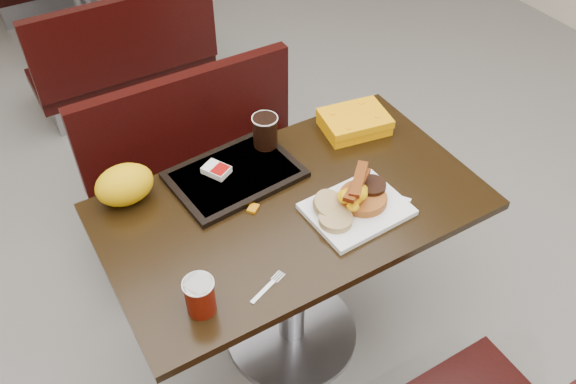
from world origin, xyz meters
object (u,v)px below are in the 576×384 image
bench_far_s (118,47)px  coffee_cup_near (200,296)px  fork (263,292)px  clamshell (354,122)px  table_near (292,277)px  knife (384,193)px  paper_bag (124,185)px  bench_near_n (209,169)px  coffee_cup_far (265,131)px  platter (357,209)px  pancake_stack (363,197)px  tray (235,175)px  hashbrown_sleeve_left (216,170)px

bench_far_s → coffee_cup_near: size_ratio=9.00×
bench_far_s → fork: 2.21m
bench_far_s → clamshell: size_ratio=4.32×
table_near → knife: size_ratio=6.76×
bench_far_s → coffee_cup_near: (-0.42, -2.12, 0.45)m
coffee_cup_near → bench_far_s: bearing=78.9°
clamshell → bench_far_s: bearing=112.7°
bench_far_s → paper_bag: size_ratio=5.39×
bench_near_n → coffee_cup_far: 0.63m
paper_bag → clamshell: bearing=-4.6°
platter → pancake_stack: (0.03, 0.01, 0.02)m
clamshell → coffee_cup_far: bearing=178.8°
coffee_cup_near → clamshell: bearing=28.5°
table_near → tray: tray is taller
tray → hashbrown_sleeve_left: (-0.05, 0.03, 0.02)m
table_near → paper_bag: 0.68m
platter → fork: size_ratio=2.27×
fork → hashbrown_sleeve_left: (0.10, 0.49, 0.03)m
bench_far_s → tray: bearing=-93.4°
coffee_cup_near → fork: size_ratio=0.83×
coffee_cup_far → bench_near_n: bearing=97.9°
bench_near_n → pancake_stack: size_ratio=6.52×
platter → tray: (-0.26, 0.34, 0.00)m
bench_near_n → clamshell: bearing=-51.2°
table_near → coffee_cup_near: 0.64m
platter → coffee_cup_near: (-0.57, -0.09, 0.05)m
bench_far_s → tray: tray is taller
pancake_stack → hashbrown_sleeve_left: 0.49m
pancake_stack → knife: pancake_stack is taller
bench_near_n → hashbrown_sleeve_left: hashbrown_sleeve_left is taller
coffee_cup_far → pancake_stack: bearing=-72.1°
table_near → bench_near_n: table_near is taller
platter → hashbrown_sleeve_left: bearing=127.1°
pancake_stack → coffee_cup_near: size_ratio=1.38×
pancake_stack → fork: 0.46m
platter → coffee_cup_far: size_ratio=2.62×
pancake_stack → clamshell: (0.20, 0.33, -0.00)m
fork → table_near: bearing=24.6°
table_near → coffee_cup_far: size_ratio=10.40×
platter → knife: platter is taller
tray → clamshell: bearing=-3.9°
tray → pancake_stack: bearing=-53.5°
knife → clamshell: bearing=125.7°
platter → coffee_cup_near: 0.58m
bench_far_s → pancake_stack: size_ratio=6.52×
fork → tray: tray is taller
platter → paper_bag: size_ratio=1.63×
fork → tray: (0.15, 0.46, 0.01)m
bench_far_s → paper_bag: 1.74m
pancake_stack → knife: bearing=4.2°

